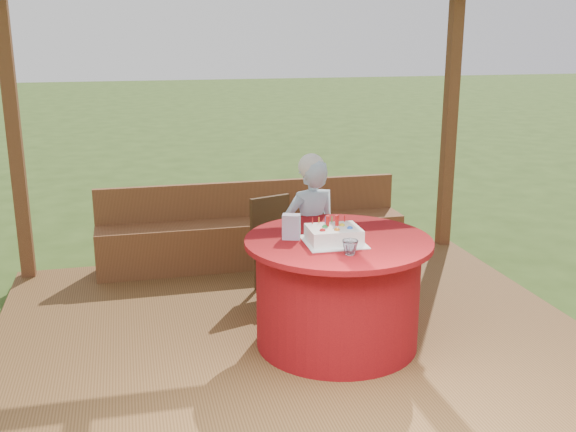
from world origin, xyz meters
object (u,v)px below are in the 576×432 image
at_px(birthday_cake, 334,235).
at_px(bench, 253,238).
at_px(chair, 276,241).
at_px(drinking_glass, 350,247).
at_px(table, 337,291).
at_px(elderly_woman, 311,232).
at_px(gift_bag, 291,227).

bearing_deg(birthday_cake, bench, 96.13).
relative_size(chair, drinking_glass, 7.81).
bearing_deg(table, birthday_cake, -130.08).
relative_size(elderly_woman, birthday_cake, 3.09).
relative_size(chair, gift_bag, 4.67).
distance_m(bench, elderly_woman, 1.28).
height_order(birthday_cake, gift_bag, birthday_cake).
relative_size(birthday_cake, gift_bag, 2.35).
height_order(bench, gift_bag, gift_bag).
xyz_separation_m(bench, gift_bag, (-0.06, -1.81, 0.63)).
relative_size(bench, birthday_cake, 7.13).
height_order(bench, table, table).
height_order(chair, birthday_cake, birthday_cake).
distance_m(elderly_woman, gift_bag, 0.74).
relative_size(bench, gift_bag, 16.76).
bearing_deg(elderly_woman, birthday_cake, -93.68).
xyz_separation_m(table, elderly_woman, (-0.01, 0.70, 0.25)).
xyz_separation_m(bench, elderly_woman, (0.26, -1.19, 0.39)).
bearing_deg(table, bench, 98.07).
xyz_separation_m(chair, drinking_glass, (0.17, -1.50, 0.41)).
bearing_deg(bench, birthday_cake, -83.87).
bearing_deg(drinking_glass, birthday_cake, 94.90).
bearing_deg(bench, elderly_woman, -77.65).
height_order(elderly_woman, birthday_cake, elderly_woman).
xyz_separation_m(elderly_woman, birthday_cake, (-0.05, -0.77, 0.21)).
bearing_deg(drinking_glass, elderly_woman, 88.63).
height_order(table, drinking_glass, drinking_glass).
bearing_deg(gift_bag, chair, 102.38).
bearing_deg(gift_bag, elderly_woman, 82.02).
height_order(table, birthday_cake, birthday_cake).
xyz_separation_m(birthday_cake, gift_bag, (-0.27, 0.15, 0.03)).
relative_size(table, chair, 1.61).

